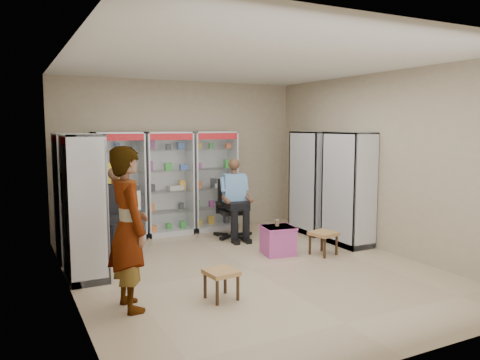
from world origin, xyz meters
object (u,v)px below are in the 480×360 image
cabinet_left_far (73,196)px  woven_stool_a (323,243)px  wooden_chair (115,223)px  cabinet_back_left (119,186)px  cabinet_back_right (213,181)px  pink_trunk (278,240)px  cabinet_back_mid (168,183)px  cabinet_left_near (84,207)px  standing_man (128,229)px  woven_stool_b (221,285)px  office_chair (233,208)px  seated_shopkeeper (234,201)px  cabinet_right_far (312,182)px  cabinet_right_near (349,189)px

cabinet_left_far → woven_stool_a: size_ratio=5.22×
wooden_chair → cabinet_back_left: bearing=71.1°
cabinet_back_right → pink_trunk: cabinet_back_right is taller
cabinet_back_mid → cabinet_left_near: same height
cabinet_back_mid → standing_man: size_ratio=1.06×
wooden_chair → woven_stool_b: 2.99m
cabinet_back_mid → pink_trunk: 2.61m
woven_stool_b → standing_man: (-1.06, 0.22, 0.76)m
wooden_chair → office_chair: bearing=-2.0°
cabinet_left_near → woven_stool_a: (3.67, -0.55, -0.81)m
office_chair → cabinet_back_mid: bearing=148.8°
cabinet_back_mid → office_chair: (0.99, -0.81, -0.44)m
cabinet_back_right → pink_trunk: size_ratio=4.13×
cabinet_back_mid → cabinet_left_far: (-1.88, -0.93, 0.00)m
woven_stool_a → woven_stool_b: bearing=-155.6°
cabinet_back_left → standing_man: (-0.65, -3.41, -0.06)m
cabinet_back_right → woven_stool_b: bearing=-112.3°
cabinet_left_near → seated_shopkeeper: 3.12m
cabinet_back_mid → cabinet_right_far: size_ratio=1.00×
cabinet_left_far → wooden_chair: 0.89m
cabinet_right_far → wooden_chair: cabinet_right_far is taller
cabinet_right_far → seated_shopkeeper: (-1.59, 0.27, -0.29)m
woven_stool_a → standing_man: size_ratio=0.20×
standing_man → wooden_chair: bearing=-13.1°
seated_shopkeeper → woven_stool_a: bearing=-57.4°
cabinet_right_far → seated_shopkeeper: 1.64m
cabinet_back_mid → woven_stool_b: (-0.54, -3.63, -0.82)m
cabinet_back_left → cabinet_right_far: bearing=-17.8°
cabinet_left_far → woven_stool_b: bearing=26.4°
cabinet_back_left → cabinet_right_far: (3.53, -1.13, 0.00)m
standing_man → woven_stool_b: bearing=-106.2°
cabinet_back_mid → cabinet_right_far: bearing=-23.7°
cabinet_back_left → woven_stool_b: 3.75m
cabinet_right_far → cabinet_back_mid: bearing=66.3°
woven_stool_a → standing_man: bearing=-166.1°
pink_trunk → standing_man: 3.07m
cabinet_back_right → office_chair: bearing=-87.0°
woven_stool_a → standing_man: (-3.39, -0.84, 0.75)m
cabinet_left_far → cabinet_back_mid: bearing=116.3°
cabinet_right_far → cabinet_back_right: bearing=55.3°
office_chair → seated_shopkeeper: (0.00, -0.05, 0.15)m
cabinet_back_mid → wooden_chair: cabinet_back_mid is taller
cabinet_back_right → wooden_chair: bearing=-161.2°
cabinet_back_right → cabinet_left_near: (-2.83, -2.03, 0.00)m
office_chair → standing_man: size_ratio=0.59×
cabinet_back_right → cabinet_right_near: (1.63, -2.23, 0.00)m
cabinet_left_near → woven_stool_b: (1.34, -1.60, -0.82)m
cabinet_back_mid → cabinet_left_near: 2.77m
woven_stool_a → office_chair: bearing=114.2°
cabinet_left_far → standing_man: size_ratio=1.06×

